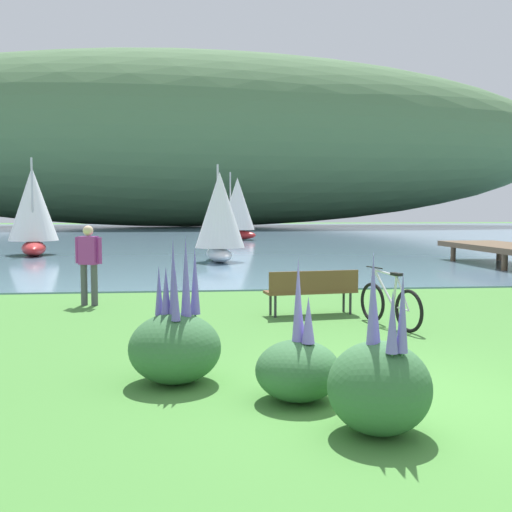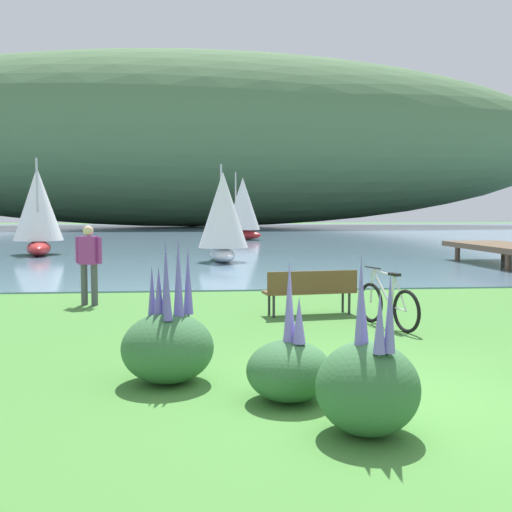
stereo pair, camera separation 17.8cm
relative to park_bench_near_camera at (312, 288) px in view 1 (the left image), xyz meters
name	(u,v)px [view 1 (the left image)]	position (x,y,z in m)	size (l,w,h in m)	color
ground_plane	(409,397)	(0.02, -5.24, -0.52)	(200.00, 200.00, 0.00)	#478438
bay_water	(217,233)	(0.02, 43.65, -0.50)	(180.00, 80.00, 0.04)	#6B8EA8
distant_hillside	(185,141)	(-3.09, 67.45, 10.52)	(100.04, 28.00, 22.01)	#4C7047
park_bench_near_camera	(312,288)	(0.00, 0.00, 0.00)	(1.85, 0.74, 0.88)	brown
bicycle_beside_path	(390,304)	(1.11, -1.32, -0.12)	(0.59, 1.71, 1.01)	black
person_at_shoreline	(89,260)	(-4.50, 1.72, 0.46)	(0.58, 0.33, 1.71)	#4C4C51
echium_bush_beside_closest	(298,367)	(-1.19, -5.21, -0.16)	(0.91, 0.91, 1.52)	#386B3D
echium_bush_mid_cluster	(379,385)	(-0.63, -6.25, -0.07)	(0.94, 0.94, 1.65)	#386B3D
echium_bush_far_cluster	(175,344)	(-2.51, -4.40, -0.07)	(1.08, 1.08, 1.72)	#386B3D
sailboat_nearest_to_shore	(33,210)	(-9.43, 16.85, 1.56)	(2.64, 3.83, 4.33)	#B22323
sailboat_toward_hillside	(237,208)	(0.81, 30.34, 1.72)	(3.68, 3.80, 4.68)	#B22323
sailboat_far_off	(220,216)	(-1.23, 12.01, 1.31)	(2.09, 3.31, 3.81)	white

